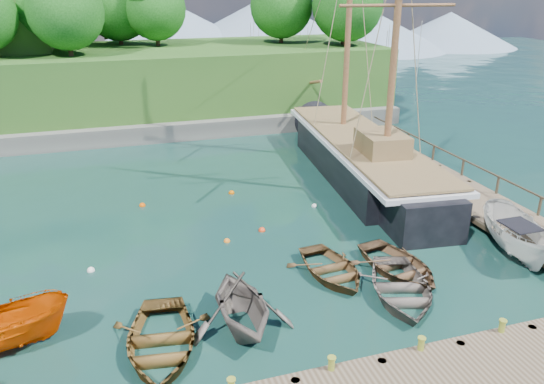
{
  "coord_description": "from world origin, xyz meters",
  "views": [
    {
      "loc": [
        -6.43,
        -16.5,
        11.2
      ],
      "look_at": [
        0.53,
        5.49,
        2.0
      ],
      "focal_mm": 35.0,
      "sensor_mm": 36.0,
      "label": 1
    }
  ],
  "objects_px": {
    "rowboat_1": "(242,328)",
    "cabin_boat_white": "(515,254)",
    "rowboat_3": "(400,297)",
    "rowboat_0": "(161,351)",
    "rowboat_4": "(398,272)",
    "motorboat_orange": "(0,351)",
    "schooner": "(361,160)",
    "rowboat_2": "(331,276)"
  },
  "relations": [
    {
      "from": "rowboat_1",
      "to": "rowboat_3",
      "type": "distance_m",
      "value": 6.25
    },
    {
      "from": "rowboat_1",
      "to": "motorboat_orange",
      "type": "distance_m",
      "value": 7.91
    },
    {
      "from": "rowboat_0",
      "to": "cabin_boat_white",
      "type": "bearing_deg",
      "value": 15.47
    },
    {
      "from": "rowboat_3",
      "to": "schooner",
      "type": "height_order",
      "value": "schooner"
    },
    {
      "from": "cabin_boat_white",
      "to": "rowboat_4",
      "type": "bearing_deg",
      "value": -166.38
    },
    {
      "from": "motorboat_orange",
      "to": "cabin_boat_white",
      "type": "bearing_deg",
      "value": -92.9
    },
    {
      "from": "cabin_boat_white",
      "to": "schooner",
      "type": "bearing_deg",
      "value": 115.47
    },
    {
      "from": "rowboat_4",
      "to": "motorboat_orange",
      "type": "height_order",
      "value": "motorboat_orange"
    },
    {
      "from": "rowboat_3",
      "to": "motorboat_orange",
      "type": "bearing_deg",
      "value": -166.96
    },
    {
      "from": "rowboat_2",
      "to": "schooner",
      "type": "height_order",
      "value": "schooner"
    },
    {
      "from": "rowboat_1",
      "to": "cabin_boat_white",
      "type": "distance_m",
      "value": 12.89
    },
    {
      "from": "motorboat_orange",
      "to": "cabin_boat_white",
      "type": "relative_size",
      "value": 0.89
    },
    {
      "from": "rowboat_0",
      "to": "motorboat_orange",
      "type": "relative_size",
      "value": 1.02
    },
    {
      "from": "schooner",
      "to": "rowboat_3",
      "type": "bearing_deg",
      "value": -103.74
    },
    {
      "from": "rowboat_0",
      "to": "cabin_boat_white",
      "type": "height_order",
      "value": "cabin_boat_white"
    },
    {
      "from": "motorboat_orange",
      "to": "schooner",
      "type": "bearing_deg",
      "value": -62.1
    },
    {
      "from": "motorboat_orange",
      "to": "cabin_boat_white",
      "type": "height_order",
      "value": "cabin_boat_white"
    },
    {
      "from": "rowboat_2",
      "to": "cabin_boat_white",
      "type": "height_order",
      "value": "cabin_boat_white"
    },
    {
      "from": "motorboat_orange",
      "to": "cabin_boat_white",
      "type": "distance_m",
      "value": 20.63
    },
    {
      "from": "rowboat_0",
      "to": "rowboat_3",
      "type": "bearing_deg",
      "value": 11.44
    },
    {
      "from": "cabin_boat_white",
      "to": "rowboat_3",
      "type": "bearing_deg",
      "value": -152.01
    },
    {
      "from": "rowboat_4",
      "to": "schooner",
      "type": "distance_m",
      "value": 11.68
    },
    {
      "from": "rowboat_0",
      "to": "rowboat_1",
      "type": "height_order",
      "value": "rowboat_1"
    },
    {
      "from": "rowboat_0",
      "to": "rowboat_1",
      "type": "xyz_separation_m",
      "value": [
        2.83,
        0.41,
        0.0
      ]
    },
    {
      "from": "rowboat_1",
      "to": "schooner",
      "type": "bearing_deg",
      "value": 48.04
    },
    {
      "from": "rowboat_4",
      "to": "schooner",
      "type": "bearing_deg",
      "value": 62.42
    },
    {
      "from": "rowboat_1",
      "to": "rowboat_4",
      "type": "relative_size",
      "value": 0.97
    },
    {
      "from": "rowboat_1",
      "to": "rowboat_4",
      "type": "bearing_deg",
      "value": 11.92
    },
    {
      "from": "rowboat_3",
      "to": "cabin_boat_white",
      "type": "relative_size",
      "value": 0.89
    },
    {
      "from": "rowboat_0",
      "to": "rowboat_4",
      "type": "distance_m",
      "value": 10.15
    },
    {
      "from": "rowboat_3",
      "to": "rowboat_0",
      "type": "bearing_deg",
      "value": -159.44
    },
    {
      "from": "rowboat_2",
      "to": "cabin_boat_white",
      "type": "relative_size",
      "value": 0.77
    },
    {
      "from": "rowboat_0",
      "to": "rowboat_1",
      "type": "distance_m",
      "value": 2.86
    },
    {
      "from": "rowboat_2",
      "to": "motorboat_orange",
      "type": "distance_m",
      "value": 12.24
    },
    {
      "from": "cabin_boat_white",
      "to": "schooner",
      "type": "height_order",
      "value": "schooner"
    },
    {
      "from": "rowboat_2",
      "to": "rowboat_3",
      "type": "distance_m",
      "value": 2.92
    },
    {
      "from": "cabin_boat_white",
      "to": "schooner",
      "type": "distance_m",
      "value": 11.42
    },
    {
      "from": "rowboat_3",
      "to": "rowboat_4",
      "type": "relative_size",
      "value": 1.09
    },
    {
      "from": "rowboat_2",
      "to": "rowboat_1",
      "type": "bearing_deg",
      "value": -157.36
    },
    {
      "from": "rowboat_1",
      "to": "rowboat_3",
      "type": "bearing_deg",
      "value": -0.99
    },
    {
      "from": "cabin_boat_white",
      "to": "rowboat_1",
      "type": "bearing_deg",
      "value": -157.76
    },
    {
      "from": "rowboat_4",
      "to": "rowboat_1",
      "type": "bearing_deg",
      "value": -175.4
    }
  ]
}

